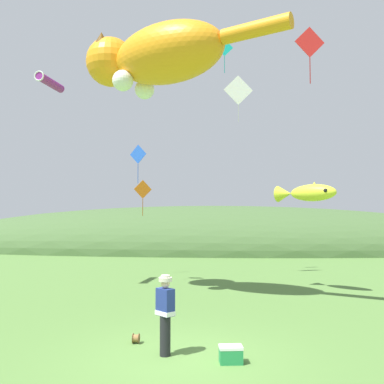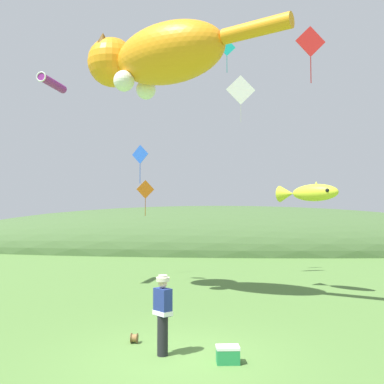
# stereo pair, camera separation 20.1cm
# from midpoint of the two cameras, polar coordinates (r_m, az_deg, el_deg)

# --- Properties ---
(ground_plane) EXTENTS (120.00, 120.00, 0.00)m
(ground_plane) POSITION_cam_midpoint_polar(r_m,az_deg,el_deg) (10.03, -2.30, -21.21)
(ground_plane) COLOR #517A38
(distant_hill_ridge) EXTENTS (55.07, 15.89, 7.91)m
(distant_hill_ridge) POSITION_cam_midpoint_polar(r_m,az_deg,el_deg) (39.25, 2.45, -7.63)
(distant_hill_ridge) COLOR #426033
(distant_hill_ridge) RESTS_ON ground
(festival_attendant) EXTENTS (0.48, 0.48, 1.77)m
(festival_attendant) POSITION_cam_midpoint_polar(r_m,az_deg,el_deg) (9.92, -4.19, -15.69)
(festival_attendant) COLOR black
(festival_attendant) RESTS_ON ground
(kite_spool) EXTENTS (0.16, 0.24, 0.24)m
(kite_spool) POSITION_cam_midpoint_polar(r_m,az_deg,el_deg) (11.09, -8.03, -18.76)
(kite_spool) COLOR olive
(kite_spool) RESTS_ON ground
(picnic_cooler) EXTENTS (0.53, 0.38, 0.36)m
(picnic_cooler) POSITION_cam_midpoint_polar(r_m,az_deg,el_deg) (9.67, 4.56, -20.78)
(picnic_cooler) COLOR #268C4C
(picnic_cooler) RESTS_ON ground
(kite_giant_cat) EXTENTS (7.86, 4.77, 2.61)m
(kite_giant_cat) POSITION_cam_midpoint_polar(r_m,az_deg,el_deg) (17.15, -5.34, 17.48)
(kite_giant_cat) COLOR orange
(kite_fish_windsock) EXTENTS (2.49, 2.17, 0.80)m
(kite_fish_windsock) POSITION_cam_midpoint_polar(r_m,az_deg,el_deg) (18.11, 14.71, -0.11)
(kite_fish_windsock) COLOR yellow
(kite_tube_streamer) EXTENTS (0.61, 1.90, 0.44)m
(kite_tube_streamer) POSITION_cam_midpoint_polar(r_m,az_deg,el_deg) (19.81, -18.70, 13.67)
(kite_tube_streamer) COLOR #8C268C
(kite_diamond_white) EXTENTS (1.50, 0.29, 2.42)m
(kite_diamond_white) POSITION_cam_midpoint_polar(r_m,az_deg,el_deg) (22.45, 5.93, 13.33)
(kite_diamond_white) COLOR white
(kite_diamond_teal) EXTENTS (0.92, 0.26, 1.85)m
(kite_diamond_teal) POSITION_cam_midpoint_polar(r_m,az_deg,el_deg) (23.82, 4.09, 18.63)
(kite_diamond_teal) COLOR #19BFBF
(kite_diamond_red) EXTENTS (1.05, 0.24, 1.97)m
(kite_diamond_red) POSITION_cam_midpoint_polar(r_m,az_deg,el_deg) (15.87, 15.05, 18.66)
(kite_diamond_red) COLOR red
(kite_diamond_orange) EXTENTS (0.85, 0.51, 1.88)m
(kite_diamond_orange) POSITION_cam_midpoint_polar(r_m,az_deg,el_deg) (22.41, -6.83, 0.30)
(kite_diamond_orange) COLOR orange
(kite_diamond_blue) EXTENTS (0.83, 0.35, 1.79)m
(kite_diamond_blue) POSITION_cam_midpoint_polar(r_m,az_deg,el_deg) (19.92, -7.49, 4.93)
(kite_diamond_blue) COLOR blue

